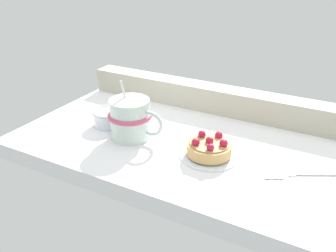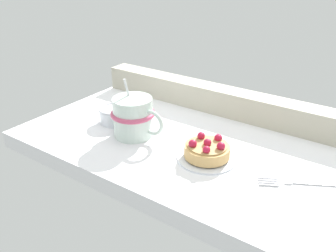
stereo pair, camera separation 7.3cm
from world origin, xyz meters
TOP-DOWN VIEW (x-y plane):
  - ground_plane at (0.00, 0.00)cm, footprint 79.83×41.73cm
  - window_rail_back at (0.00, 18.02)cm, footprint 78.24×5.68cm
  - dessert_plate at (4.07, -4.17)cm, footprint 11.86×11.86cm
  - raspberry_tart at (4.07, -4.17)cm, footprint 9.03×9.03cm
  - coffee_mug at (-14.22, -4.60)cm, footprint 13.03×9.83cm
  - dessert_fork at (23.31, -1.78)cm, footprint 16.65×9.78cm
  - sugar_bowl at (-22.47, -2.14)cm, footprint 7.28×7.28cm

SIDE VIEW (x-z plane):
  - ground_plane at x=0.00cm, z-range -3.81..0.00cm
  - dessert_fork at x=23.31cm, z-range 0.00..0.60cm
  - dessert_plate at x=4.07cm, z-range -0.02..0.68cm
  - sugar_bowl at x=-22.47cm, z-range 0.14..3.88cm
  - raspberry_tart at x=4.07cm, z-range 0.20..4.04cm
  - window_rail_back at x=0.00cm, z-range 0.00..6.35cm
  - coffee_mug at x=-14.22cm, z-range -1.90..10.98cm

